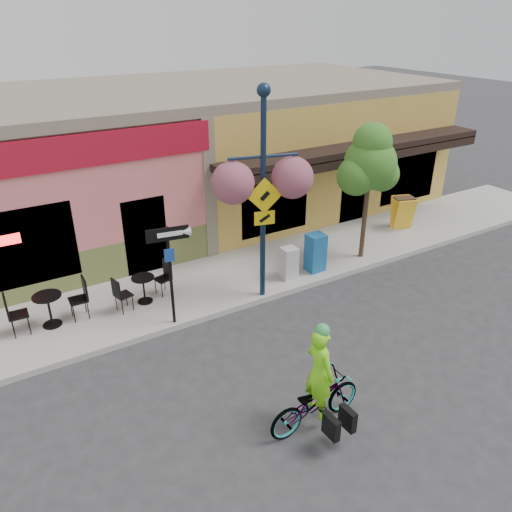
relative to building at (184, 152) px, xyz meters
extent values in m
plane|color=#2D2D30|center=(0.00, -7.50, -2.25)|extent=(90.00, 90.00, 0.00)
cube|color=#9E9B93|center=(0.00, -5.50, -2.17)|extent=(24.00, 3.00, 0.15)
cube|color=#A8A59E|center=(0.00, -6.95, -2.17)|extent=(24.00, 0.12, 0.15)
imported|color=maroon|center=(-2.41, -11.01, -1.75)|extent=(1.92, 0.71, 1.00)
imported|color=#7CF019|center=(-2.36, -11.01, -1.36)|extent=(0.44, 0.65, 1.77)
camera|label=1|loc=(-6.81, -16.30, 4.49)|focal=35.00mm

